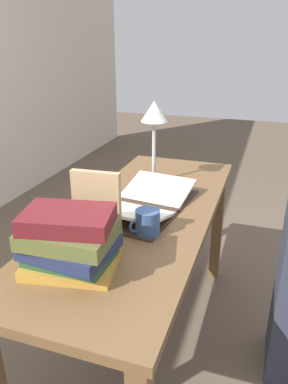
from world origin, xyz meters
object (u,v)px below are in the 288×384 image
object	(u,v)px
book_standing_upright	(97,208)
reading_lamp	(154,120)
book_stack_tall	(70,241)
coffee_mug	(147,223)
open_book	(145,203)

from	to	relation	value
book_standing_upright	reading_lamp	distance (m)	0.69
reading_lamp	book_stack_tall	bearing A→B (deg)	179.07
book_stack_tall	reading_lamp	distance (m)	0.88
book_stack_tall	coffee_mug	xyz separation A→B (m)	(0.30, -0.16, -0.05)
open_book	book_stack_tall	size ratio (longest dim) A/B	1.83
book_standing_upright	reading_lamp	world-z (taller)	reading_lamp
coffee_mug	open_book	bearing A→B (deg)	20.22
book_standing_upright	reading_lamp	bearing A→B (deg)	-4.57
book_stack_tall	book_standing_upright	distance (m)	0.19
book_stack_tall	coffee_mug	size ratio (longest dim) A/B	2.92
open_book	coffee_mug	size ratio (longest dim) A/B	5.33
book_standing_upright	coffee_mug	world-z (taller)	book_standing_upright
coffee_mug	book_standing_upright	bearing A→B (deg)	126.53
book_stack_tall	open_book	bearing A→B (deg)	-7.99
book_stack_tall	book_standing_upright	world-z (taller)	book_standing_upright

